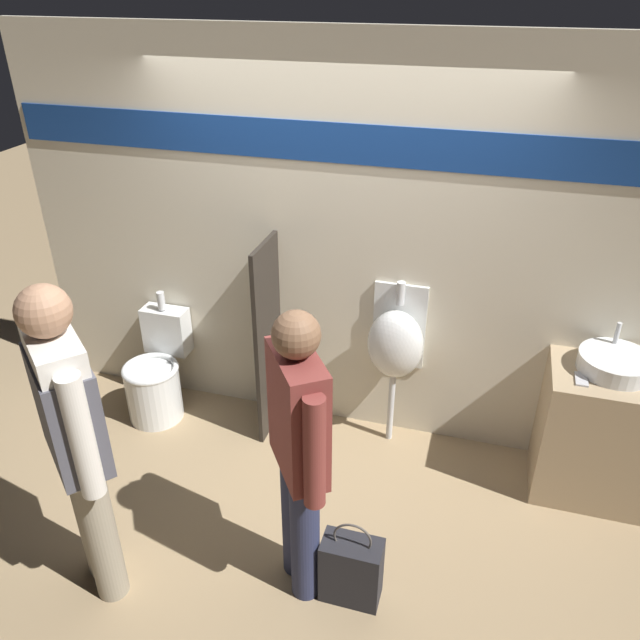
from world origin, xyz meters
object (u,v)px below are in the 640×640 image
Objects in this scene: person_in_vest at (73,430)px; shopping_bag at (351,569)px; toilet at (156,378)px; person_with_lanyard at (299,449)px; sink_basin at (615,363)px; urinal_near_counter at (396,343)px; cell_phone at (581,379)px.

shopping_bag is at bearing -127.01° from person_in_vest.
toilet is 1.97m from person_with_lanyard.
person_in_vest is (-2.59, -1.55, 0.12)m from sink_basin.
toilet reaches higher than shopping_bag.
urinal_near_counter is at bearing 6.39° from toilet.
urinal_near_counter is 1.48m from shopping_bag.
person_in_vest is (0.47, -1.44, 0.75)m from toilet.
sink_basin is 3.02m from person_in_vest.
person_in_vest is at bearing -71.94° from toilet.
cell_phone is at bearing 45.79° from shopping_bag.
shopping_bag is at bearing -131.51° from person_with_lanyard.
toilet reaches higher than cell_phone.
cell_phone is at bearing -12.15° from urinal_near_counter.
toilet is 0.51× the size of person_in_vest.
person_in_vest is at bearing 71.38° from person_with_lanyard.
urinal_near_counter is at bearing 91.92° from shopping_bag.
person_with_lanyard is (-1.56, -1.24, -0.00)m from sink_basin.
urinal_near_counter is at bearing -86.68° from person_in_vest.
urinal_near_counter is 0.67× the size of person_in_vest.
person_in_vest is at bearing -149.15° from sink_basin.
urinal_near_counter is at bearing 176.32° from sink_basin.
toilet is (-2.87, 0.05, -0.58)m from cell_phone.
person_with_lanyard reaches higher than sink_basin.
person_in_vest reaches higher than sink_basin.
shopping_bag is (-1.08, -1.11, -0.68)m from cell_phone.
cell_phone is at bearing -140.31° from sink_basin.
cell_phone is 0.15× the size of toilet.
person_with_lanyard reaches higher than urinal_near_counter.
person_with_lanyard is at bearing -100.43° from urinal_near_counter.
sink_basin reaches higher than cell_phone.
toilet is at bearing 146.90° from shopping_bag.
person_with_lanyard is (-1.37, -1.08, 0.04)m from cell_phone.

